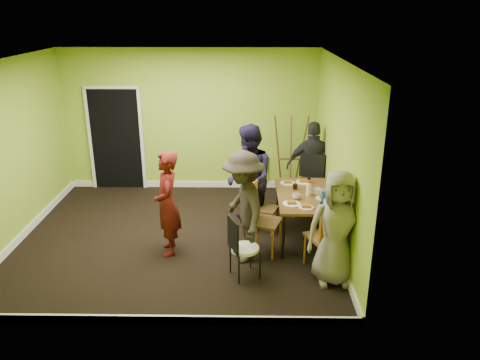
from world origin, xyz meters
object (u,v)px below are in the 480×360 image
object	(u,v)px
chair_bentwood	(241,245)
orange_bottle	(298,187)
easel	(290,157)
person_left_near	(243,207)
chair_left_near	(259,215)
person_left_far	(249,178)
blue_bottle	(323,197)
thermos	(309,189)
chair_back_end	(312,172)
person_front_end	(337,228)
dining_table	(306,197)
person_back_end	(313,166)
chair_left_far	(262,204)
chair_front_end	(327,233)
person_standing	(167,204)

from	to	relation	value
chair_bentwood	orange_bottle	distance (m)	1.70
easel	person_left_near	size ratio (longest dim) A/B	1.00
chair_left_near	person_left_far	world-z (taller)	person_left_far
chair_left_near	blue_bottle	bearing A→B (deg)	116.20
easel	thermos	bearing A→B (deg)	-85.48
chair_left_near	blue_bottle	size ratio (longest dim) A/B	5.19
easel	person_left_far	distance (m)	1.56
chair_back_end	blue_bottle	size ratio (longest dim) A/B	5.24
person_front_end	orange_bottle	bearing A→B (deg)	102.71
dining_table	person_back_end	world-z (taller)	person_back_end
chair_left_near	person_back_end	bearing A→B (deg)	169.18
person_back_end	person_front_end	distance (m)	2.47
chair_left_far	chair_bentwood	xyz separation A→B (m)	(-0.33, -1.45, 0.01)
blue_bottle	orange_bottle	world-z (taller)	blue_bottle
chair_left_far	orange_bottle	bearing A→B (deg)	105.72
orange_bottle	person_left_near	world-z (taller)	person_left_near
dining_table	easel	xyz separation A→B (m)	(-0.11, 1.71, 0.12)
chair_left_far	chair_front_end	distance (m)	1.52
chair_front_end	blue_bottle	world-z (taller)	chair_front_end
chair_left_far	chair_back_end	world-z (taller)	chair_back_end
chair_left_far	person_standing	xyz separation A→B (m)	(-1.42, -0.76, 0.32)
chair_left_near	person_front_end	bearing A→B (deg)	70.90
chair_back_end	chair_bentwood	size ratio (longest dim) A/B	1.22
orange_bottle	blue_bottle	bearing A→B (deg)	-61.58
chair_left_far	chair_front_end	bearing A→B (deg)	53.86
chair_left_near	person_back_end	world-z (taller)	person_back_end
dining_table	chair_left_far	bearing A→B (deg)	159.82
chair_bentwood	blue_bottle	world-z (taller)	blue_bottle
chair_back_end	easel	bearing A→B (deg)	-39.80
dining_table	chair_left_near	xyz separation A→B (m)	(-0.74, -0.46, -0.09)
person_standing	person_left_near	bearing A→B (deg)	71.17
blue_bottle	person_front_end	world-z (taller)	person_front_end
chair_front_end	person_front_end	world-z (taller)	person_front_end
chair_left_far	thermos	distance (m)	0.86
person_left_far	person_back_end	world-z (taller)	person_left_far
chair_front_end	thermos	world-z (taller)	chair_front_end
chair_left_far	person_back_end	xyz separation A→B (m)	(0.94, 0.94, 0.34)
orange_bottle	chair_left_far	bearing A→B (deg)	176.50
dining_table	chair_bentwood	xyz separation A→B (m)	(-1.01, -1.20, -0.21)
blue_bottle	person_back_end	xyz separation A→B (m)	(0.06, 1.56, -0.04)
easel	person_standing	xyz separation A→B (m)	(-1.99, -2.23, -0.02)
blue_bottle	person_left_far	xyz separation A→B (m)	(-1.09, 0.73, 0.03)
dining_table	person_left_far	world-z (taller)	person_left_far
person_standing	person_back_end	size ratio (longest dim) A/B	0.98
blue_bottle	person_left_far	bearing A→B (deg)	146.39
chair_front_end	orange_bottle	bearing A→B (deg)	79.96
chair_left_near	person_left_near	world-z (taller)	person_left_near
chair_front_end	thermos	xyz separation A→B (m)	(-0.15, 0.95, 0.28)
chair_back_end	chair_left_near	bearing A→B (deg)	81.26
chair_back_end	person_front_end	distance (m)	2.31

